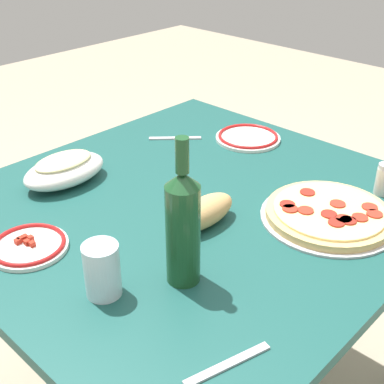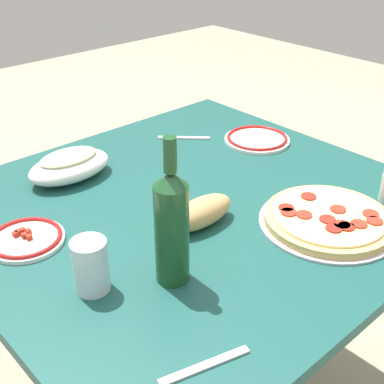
{
  "view_description": "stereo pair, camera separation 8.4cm",
  "coord_description": "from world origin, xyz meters",
  "px_view_note": "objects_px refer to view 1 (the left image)",
  "views": [
    {
      "loc": [
        -0.85,
        -0.81,
        1.46
      ],
      "look_at": [
        0.0,
        0.0,
        0.79
      ],
      "focal_mm": 49.06,
      "sensor_mm": 36.0,
      "label": 1
    },
    {
      "loc": [
        -0.79,
        -0.87,
        1.46
      ],
      "look_at": [
        0.0,
        0.0,
        0.79
      ],
      "focal_mm": 49.06,
      "sensor_mm": 36.0,
      "label": 2
    }
  ],
  "objects_px": {
    "water_glass": "(102,270)",
    "spice_shaker": "(383,179)",
    "wine_bottle": "(183,226)",
    "side_plate_far": "(29,246)",
    "baked_pasta_dish": "(64,169)",
    "bread_loaf": "(204,212)",
    "dining_table": "(192,240)",
    "pepperoni_pizza": "(329,214)",
    "side_plate_near": "(248,137)"
  },
  "relations": [
    {
      "from": "water_glass",
      "to": "spice_shaker",
      "type": "bearing_deg",
      "value": -15.95
    },
    {
      "from": "wine_bottle",
      "to": "side_plate_far",
      "type": "height_order",
      "value": "wine_bottle"
    },
    {
      "from": "side_plate_far",
      "to": "wine_bottle",
      "type": "bearing_deg",
      "value": -63.05
    },
    {
      "from": "baked_pasta_dish",
      "to": "bread_loaf",
      "type": "bearing_deg",
      "value": -75.82
    },
    {
      "from": "wine_bottle",
      "to": "water_glass",
      "type": "relative_size",
      "value": 2.79
    },
    {
      "from": "dining_table",
      "to": "spice_shaker",
      "type": "height_order",
      "value": "spice_shaker"
    },
    {
      "from": "pepperoni_pizza",
      "to": "spice_shaker",
      "type": "distance_m",
      "value": 0.21
    },
    {
      "from": "dining_table",
      "to": "side_plate_near",
      "type": "height_order",
      "value": "side_plate_near"
    },
    {
      "from": "wine_bottle",
      "to": "bread_loaf",
      "type": "height_order",
      "value": "wine_bottle"
    },
    {
      "from": "baked_pasta_dish",
      "to": "side_plate_far",
      "type": "xyz_separation_m",
      "value": [
        -0.24,
        -0.2,
        -0.03
      ]
    },
    {
      "from": "baked_pasta_dish",
      "to": "spice_shaker",
      "type": "xyz_separation_m",
      "value": [
        0.54,
        -0.66,
        0.0
      ]
    },
    {
      "from": "spice_shaker",
      "to": "bread_loaf",
      "type": "bearing_deg",
      "value": 151.09
    },
    {
      "from": "dining_table",
      "to": "baked_pasta_dish",
      "type": "distance_m",
      "value": 0.4
    },
    {
      "from": "baked_pasta_dish",
      "to": "spice_shaker",
      "type": "height_order",
      "value": "spice_shaker"
    },
    {
      "from": "water_glass",
      "to": "bread_loaf",
      "type": "bearing_deg",
      "value": 4.19
    },
    {
      "from": "wine_bottle",
      "to": "dining_table",
      "type": "bearing_deg",
      "value": 40.3
    },
    {
      "from": "baked_pasta_dish",
      "to": "wine_bottle",
      "type": "height_order",
      "value": "wine_bottle"
    },
    {
      "from": "side_plate_near",
      "to": "bread_loaf",
      "type": "distance_m",
      "value": 0.53
    },
    {
      "from": "side_plate_near",
      "to": "spice_shaker",
      "type": "xyz_separation_m",
      "value": [
        -0.03,
        -0.48,
        0.03
      ]
    },
    {
      "from": "side_plate_near",
      "to": "bread_loaf",
      "type": "xyz_separation_m",
      "value": [
        -0.47,
        -0.24,
        0.03
      ]
    },
    {
      "from": "dining_table",
      "to": "spice_shaker",
      "type": "distance_m",
      "value": 0.53
    },
    {
      "from": "bread_loaf",
      "to": "water_glass",
      "type": "bearing_deg",
      "value": -175.81
    },
    {
      "from": "dining_table",
      "to": "pepperoni_pizza",
      "type": "xyz_separation_m",
      "value": [
        0.17,
        -0.3,
        0.13
      ]
    },
    {
      "from": "baked_pasta_dish",
      "to": "side_plate_near",
      "type": "xyz_separation_m",
      "value": [
        0.58,
        -0.19,
        -0.03
      ]
    },
    {
      "from": "dining_table",
      "to": "spice_shaker",
      "type": "xyz_separation_m",
      "value": [
        0.38,
        -0.33,
        0.16
      ]
    },
    {
      "from": "dining_table",
      "to": "baked_pasta_dish",
      "type": "xyz_separation_m",
      "value": [
        -0.16,
        0.33,
        0.16
      ]
    },
    {
      "from": "pepperoni_pizza",
      "to": "side_plate_near",
      "type": "xyz_separation_m",
      "value": [
        0.24,
        0.44,
        -0.01
      ]
    },
    {
      "from": "side_plate_near",
      "to": "spice_shaker",
      "type": "height_order",
      "value": "spice_shaker"
    },
    {
      "from": "wine_bottle",
      "to": "spice_shaker",
      "type": "relative_size",
      "value": 3.67
    },
    {
      "from": "pepperoni_pizza",
      "to": "side_plate_near",
      "type": "bearing_deg",
      "value": 61.32
    },
    {
      "from": "side_plate_far",
      "to": "pepperoni_pizza",
      "type": "bearing_deg",
      "value": -36.35
    },
    {
      "from": "baked_pasta_dish",
      "to": "bread_loaf",
      "type": "distance_m",
      "value": 0.44
    },
    {
      "from": "baked_pasta_dish",
      "to": "side_plate_far",
      "type": "relative_size",
      "value": 1.36
    },
    {
      "from": "side_plate_far",
      "to": "side_plate_near",
      "type": "bearing_deg",
      "value": 1.22
    },
    {
      "from": "dining_table",
      "to": "side_plate_near",
      "type": "relative_size",
      "value": 5.47
    },
    {
      "from": "dining_table",
      "to": "water_glass",
      "type": "relative_size",
      "value": 10.03
    },
    {
      "from": "water_glass",
      "to": "side_plate_far",
      "type": "relative_size",
      "value": 0.65
    },
    {
      "from": "dining_table",
      "to": "baked_pasta_dish",
      "type": "height_order",
      "value": "baked_pasta_dish"
    },
    {
      "from": "baked_pasta_dish",
      "to": "side_plate_near",
      "type": "distance_m",
      "value": 0.61
    },
    {
      "from": "bread_loaf",
      "to": "baked_pasta_dish",
      "type": "bearing_deg",
      "value": 104.18
    },
    {
      "from": "water_glass",
      "to": "side_plate_far",
      "type": "distance_m",
      "value": 0.25
    },
    {
      "from": "wine_bottle",
      "to": "side_plate_far",
      "type": "xyz_separation_m",
      "value": [
        -0.17,
        0.33,
        -0.12
      ]
    },
    {
      "from": "side_plate_far",
      "to": "spice_shaker",
      "type": "relative_size",
      "value": 2.03
    },
    {
      "from": "wine_bottle",
      "to": "water_glass",
      "type": "xyz_separation_m",
      "value": [
        -0.14,
        0.08,
        -0.07
      ]
    },
    {
      "from": "spice_shaker",
      "to": "wine_bottle",
      "type": "bearing_deg",
      "value": 167.82
    },
    {
      "from": "baked_pasta_dish",
      "to": "water_glass",
      "type": "bearing_deg",
      "value": -115.85
    },
    {
      "from": "wine_bottle",
      "to": "side_plate_far",
      "type": "relative_size",
      "value": 1.81
    },
    {
      "from": "pepperoni_pizza",
      "to": "side_plate_near",
      "type": "distance_m",
      "value": 0.5
    },
    {
      "from": "dining_table",
      "to": "wine_bottle",
      "type": "distance_m",
      "value": 0.4
    },
    {
      "from": "water_glass",
      "to": "wine_bottle",
      "type": "bearing_deg",
      "value": -30.59
    }
  ]
}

